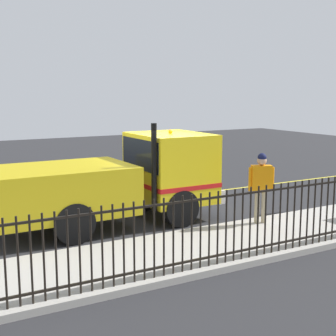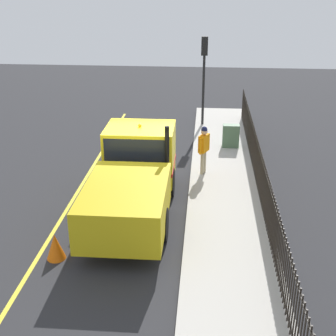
{
  "view_description": "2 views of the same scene",
  "coord_description": "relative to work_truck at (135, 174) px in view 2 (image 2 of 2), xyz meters",
  "views": [
    {
      "loc": [
        11.29,
        -6.13,
        3.45
      ],
      "look_at": [
        1.03,
        -0.37,
        1.55
      ],
      "focal_mm": 50.97,
      "sensor_mm": 36.0,
      "label": 1
    },
    {
      "loc": [
        2.2,
        -14.01,
        6.92
      ],
      "look_at": [
        1.03,
        -0.04,
        1.01
      ],
      "focal_mm": 49.3,
      "sensor_mm": 36.0,
      "label": 2
    }
  ],
  "objects": [
    {
      "name": "ground_plane",
      "position": [
        -0.1,
        1.15,
        -1.25
      ],
      "size": [
        46.79,
        46.79,
        0.0
      ],
      "primitive_type": "plane",
      "color": "#2B2B2D",
      "rests_on": "ground"
    },
    {
      "name": "sidewalk_slab",
      "position": [
        2.9,
        1.15,
        -1.19
      ],
      "size": [
        2.53,
        21.27,
        0.13
      ],
      "primitive_type": "cube",
      "color": "#B7B2A8",
      "rests_on": "ground"
    },
    {
      "name": "lane_marking",
      "position": [
        -2.19,
        1.15,
        -1.25
      ],
      "size": [
        0.12,
        19.14,
        0.01
      ],
      "primitive_type": "cube",
      "color": "yellow",
      "rests_on": "ground"
    },
    {
      "name": "work_truck",
      "position": [
        0.0,
        0.0,
        0.0
      ],
      "size": [
        2.32,
        5.94,
        2.68
      ],
      "rotation": [
        0.0,
        0.0,
        0.01
      ],
      "color": "yellow",
      "rests_on": "ground"
    },
    {
      "name": "worker_standing",
      "position": [
        2.09,
        2.82,
        -0.02
      ],
      "size": [
        0.42,
        0.6,
        1.79
      ],
      "rotation": [
        0.0,
        0.0,
        -2.0
      ],
      "color": "orange",
      "rests_on": "sidewalk_slab"
    },
    {
      "name": "iron_fence",
      "position": [
        3.97,
        1.15,
        -0.39
      ],
      "size": [
        0.04,
        18.11,
        1.45
      ],
      "color": "black",
      "rests_on": "sidewalk_slab"
    },
    {
      "name": "traffic_light_near",
      "position": [
        1.97,
        8.83,
        1.83
      ],
      "size": [
        0.3,
        0.21,
        4.16
      ],
      "rotation": [
        0.0,
        0.0,
        3.13
      ],
      "color": "black",
      "rests_on": "sidewalk_slab"
    },
    {
      "name": "utility_cabinet",
      "position": [
        3.21,
        5.72,
        -0.64
      ],
      "size": [
        0.7,
        0.37,
        0.97
      ],
      "primitive_type": "cube",
      "color": "#4C6B4C",
      "rests_on": "sidewalk_slab"
    },
    {
      "name": "traffic_cone",
      "position": [
        -1.69,
        -2.86,
        -0.9
      ],
      "size": [
        0.5,
        0.5,
        0.71
      ],
      "primitive_type": "cone",
      "color": "orange",
      "rests_on": "ground"
    }
  ]
}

